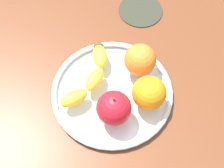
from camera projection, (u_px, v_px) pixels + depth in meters
ground_plane at (112, 98)px, 77.79cm from camera, size 117.05×117.05×4.00cm
fruit_bowl at (112, 92)px, 75.24cm from camera, size 28.24×28.24×1.80cm
banana at (90, 76)px, 74.40cm from camera, size 19.52×9.36×3.38cm
apple at (114, 108)px, 68.13cm from camera, size 7.56×7.56×8.36cm
orange_center at (149, 93)px, 69.88cm from camera, size 7.58×7.58×7.58cm
orange_front_right at (140, 60)px, 74.12cm from camera, size 7.47×7.47×7.47cm
ambient_coaster at (141, 10)px, 88.32cm from camera, size 11.95×11.95×0.60cm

